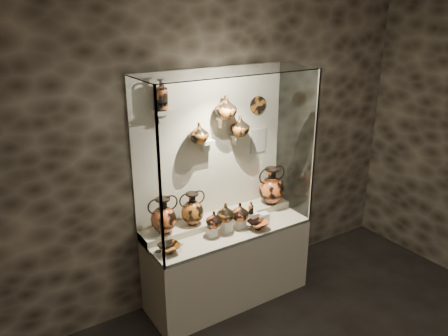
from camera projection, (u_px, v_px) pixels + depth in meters
The scene contains 35 objects.
wall_back at pixel (211, 148), 4.41m from camera, with size 5.00×0.02×3.20m, color #2C251B.
plinth at pixel (227, 265), 4.57m from camera, with size 1.70×0.60×0.80m, color beige.
front_tier at pixel (228, 229), 4.43m from camera, with size 1.68×0.58×0.03m, color #BCAD92.
rear_tier at pixel (218, 220), 4.55m from camera, with size 1.70×0.25×0.10m, color #BCAD92.
back_panel at pixel (211, 148), 4.41m from camera, with size 1.70×0.03×1.60m, color beige.
glass_front at pixel (246, 165), 3.92m from camera, with size 1.70×0.01×1.60m, color white.
glass_left at pixel (145, 173), 3.73m from camera, with size 0.01×0.60×1.60m, color white.
glass_right at pixel (295, 142), 4.58m from camera, with size 0.01×0.60×1.60m, color white.
glass_top at pixel (228, 72), 3.88m from camera, with size 1.70×0.60×0.01m, color white.
frame_post_left at pixel (160, 184), 3.50m from camera, with size 0.02×0.02×1.60m, color gray.
frame_post_right at pixel (314, 150), 4.35m from camera, with size 0.02×0.02×1.60m, color gray.
pedestal_a at pixel (212, 231), 4.25m from camera, with size 0.09×0.09×0.10m, color silver.
pedestal_b at pixel (226, 226), 4.34m from camera, with size 0.09×0.09×0.13m, color silver.
pedestal_c at pixel (240, 223), 4.43m from camera, with size 0.09×0.09×0.09m, color silver.
pedestal_d at pixel (253, 218), 4.50m from camera, with size 0.09×0.09×0.12m, color silver.
pedestal_e at pixel (264, 216), 4.58m from camera, with size 0.09×0.09×0.08m, color silver.
bracket_ul at pixel (162, 112), 3.91m from camera, with size 0.14×0.12×0.04m, color beige.
bracket_ca at pixel (206, 142), 4.26m from camera, with size 0.14×0.12×0.04m, color beige.
bracket_cb at pixel (223, 119), 4.29m from camera, with size 0.10×0.12×0.04m, color beige.
bracket_cc at pixel (238, 136), 4.45m from camera, with size 0.14×0.12×0.04m, color beige.
amphora_left at pixel (164, 215), 4.13m from camera, with size 0.29×0.29×0.36m, color #CC5927, non-canonical shape.
amphora_mid at pixel (192, 209), 4.30m from camera, with size 0.27×0.27×0.34m, color #A6591D, non-canonical shape.
amphora_right at pixel (271, 186), 4.75m from camera, with size 0.33×0.33×0.41m, color #CC5927, non-canonical shape.
jug_a at pixel (214, 219), 4.21m from camera, with size 0.16×0.16×0.16m, color #CC5927.
jug_b at pixel (225, 212), 4.26m from camera, with size 0.18×0.18×0.18m, color #A6591D.
jug_c at pixel (240, 212), 4.36m from camera, with size 0.18×0.18×0.19m, color #CC5927.
lekythos_small at pixel (251, 207), 4.43m from camera, with size 0.06×0.06×0.15m, color #A6591D, non-canonical shape.
kylix_left at pixel (169, 248), 3.96m from camera, with size 0.25×0.21×0.10m, color #A6591D, non-canonical shape.
kylix_right at pixel (258, 224), 4.39m from camera, with size 0.26×0.22×0.10m, color #CC5927, non-canonical shape.
lekythos_tall at pixel (161, 93), 3.84m from camera, with size 0.12×0.12×0.31m, color #CC5927, non-canonical shape.
ovoid_vase_a at pixel (199, 133), 4.14m from camera, with size 0.19×0.19×0.19m, color #A6591D.
ovoid_vase_b at pixel (226, 107), 4.20m from camera, with size 0.21×0.21×0.22m, color #A6591D.
ovoid_vase_c at pixel (240, 126), 4.37m from camera, with size 0.20×0.20×0.20m, color #A6591D.
wall_plate at pixel (258, 105), 4.53m from camera, with size 0.19×0.19×0.02m, color #98561E.
info_placard at pixel (258, 141), 4.69m from camera, with size 0.20×0.01×0.26m, color beige.
Camera 1 is at (-2.15, -1.12, 2.93)m, focal length 35.00 mm.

